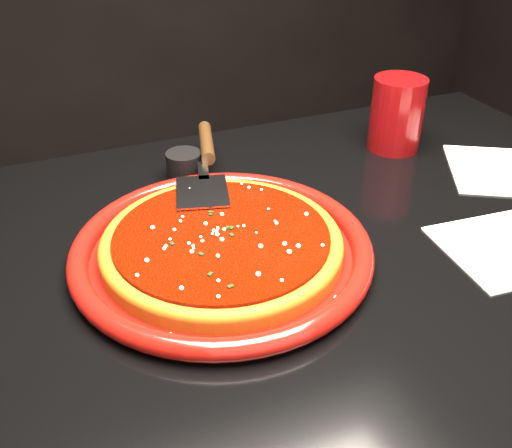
{
  "coord_description": "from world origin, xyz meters",
  "views": [
    {
      "loc": [
        -0.29,
        -0.56,
        1.19
      ],
      "look_at": [
        -0.04,
        0.04,
        0.77
      ],
      "focal_mm": 40.0,
      "sensor_mm": 36.0,
      "label": 1
    }
  ],
  "objects_px": {
    "table": "(288,426)",
    "pizza_server": "(206,162)",
    "plate": "(222,249)",
    "cup": "(397,114)",
    "ramekin": "(184,165)"
  },
  "relations": [
    {
      "from": "table",
      "to": "pizza_server",
      "type": "relative_size",
      "value": 3.86
    },
    {
      "from": "ramekin",
      "to": "cup",
      "type": "bearing_deg",
      "value": -4.95
    },
    {
      "from": "table",
      "to": "cup",
      "type": "xyz_separation_m",
      "value": [
        0.29,
        0.21,
        0.44
      ]
    },
    {
      "from": "ramekin",
      "to": "plate",
      "type": "bearing_deg",
      "value": -94.69
    },
    {
      "from": "pizza_server",
      "to": "ramekin",
      "type": "xyz_separation_m",
      "value": [
        -0.02,
        0.05,
        -0.03
      ]
    },
    {
      "from": "table",
      "to": "pizza_server",
      "type": "xyz_separation_m",
      "value": [
        -0.06,
        0.19,
        0.42
      ]
    },
    {
      "from": "pizza_server",
      "to": "cup",
      "type": "height_order",
      "value": "cup"
    },
    {
      "from": "plate",
      "to": "pizza_server",
      "type": "height_order",
      "value": "pizza_server"
    },
    {
      "from": "table",
      "to": "pizza_server",
      "type": "bearing_deg",
      "value": 108.12
    },
    {
      "from": "plate",
      "to": "cup",
      "type": "bearing_deg",
      "value": 26.76
    },
    {
      "from": "table",
      "to": "pizza_server",
      "type": "height_order",
      "value": "pizza_server"
    },
    {
      "from": "plate",
      "to": "ramekin",
      "type": "relative_size",
      "value": 6.76
    },
    {
      "from": "table",
      "to": "cup",
      "type": "bearing_deg",
      "value": 35.74
    },
    {
      "from": "pizza_server",
      "to": "cup",
      "type": "bearing_deg",
      "value": 18.45
    },
    {
      "from": "cup",
      "to": "ramekin",
      "type": "xyz_separation_m",
      "value": [
        -0.38,
        0.03,
        -0.04
      ]
    }
  ]
}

